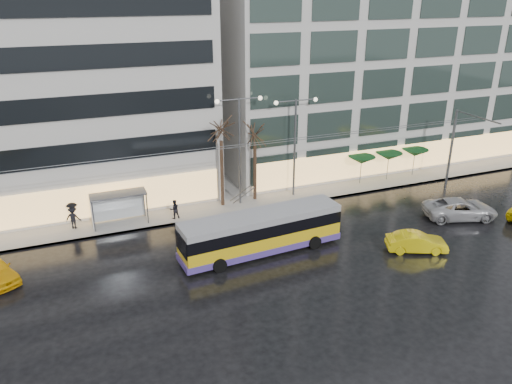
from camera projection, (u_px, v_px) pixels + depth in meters
ground at (268, 271)px, 32.62m from camera, size 140.00×140.00×0.00m
sidewalk at (228, 191)px, 45.31m from camera, size 80.00×10.00×0.15m
kerb at (248, 212)px, 41.05m from camera, size 80.00×0.10×0.15m
building_right at (368, 36)px, 50.63m from camera, size 32.00×14.00×25.00m
trolleybus at (261, 233)px, 34.41m from camera, size 11.67×4.73×5.35m
catenary at (240, 170)px, 38.16m from camera, size 42.24×5.12×7.00m
bus_shelter at (113, 202)px, 38.19m from camera, size 4.20×1.60×2.51m
street_lamp_near at (239, 137)px, 40.31m from camera, size 3.96×0.36×9.03m
street_lamp_far at (295, 134)px, 42.12m from camera, size 3.96×0.36×8.53m
tree_a at (221, 125)px, 39.55m from camera, size 3.20×3.20×8.40m
tree_b at (255, 129)px, 41.01m from camera, size 3.20×3.20×7.70m
parasol_a at (362, 160)px, 45.93m from camera, size 2.50×2.50×2.65m
parasol_b at (389, 156)px, 46.95m from camera, size 2.50×2.50×2.65m
parasol_c at (415, 153)px, 47.98m from camera, size 2.50×2.50×2.65m
taxi_b at (417, 242)px, 34.83m from camera, size 4.40×2.97×1.37m
sedan_silver at (460, 209)px, 39.84m from camera, size 6.27×4.26×1.60m
pedestrian_a at (135, 199)px, 39.72m from camera, size 1.06×1.08×2.19m
pedestrian_b at (174, 209)px, 39.41m from camera, size 0.80×0.64×1.57m
pedestrian_c at (73, 215)px, 37.66m from camera, size 1.33×1.10×2.11m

